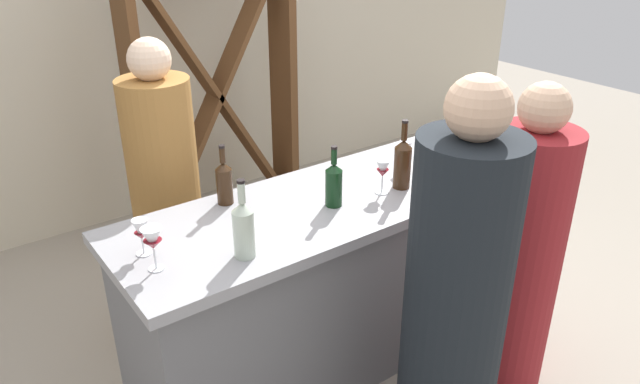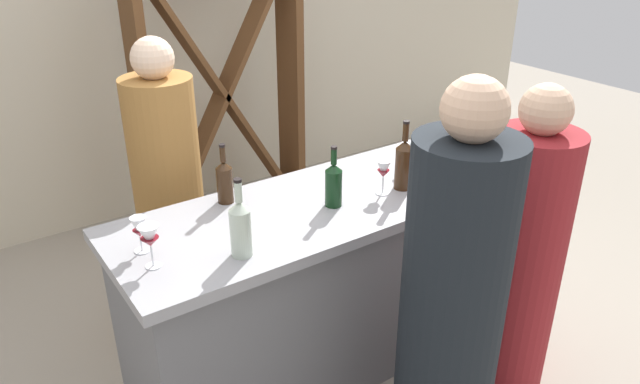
# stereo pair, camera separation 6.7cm
# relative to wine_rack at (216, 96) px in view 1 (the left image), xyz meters

# --- Properties ---
(ground_plane) EXTENTS (12.00, 12.00, 0.00)m
(ground_plane) POSITION_rel_wine_rack_xyz_m (-0.33, -1.65, -0.96)
(ground_plane) COLOR #9E9384
(back_wall) EXTENTS (8.00, 0.10, 2.80)m
(back_wall) POSITION_rel_wine_rack_xyz_m (-0.33, 0.55, 0.44)
(back_wall) COLOR beige
(back_wall) RESTS_ON ground
(bar_counter) EXTENTS (1.92, 0.71, 0.92)m
(bar_counter) POSITION_rel_wine_rack_xyz_m (-0.33, -1.65, -0.49)
(bar_counter) COLOR slate
(bar_counter) RESTS_ON ground
(wine_rack) EXTENTS (1.16, 0.28, 1.91)m
(wine_rack) POSITION_rel_wine_rack_xyz_m (0.00, 0.00, 0.00)
(wine_rack) COLOR brown
(wine_rack) RESTS_ON ground
(wine_bottle_leftmost_clear_pale) EXTENTS (0.08, 0.08, 0.32)m
(wine_bottle_leftmost_clear_pale) POSITION_rel_wine_rack_xyz_m (-0.84, -1.85, 0.08)
(wine_bottle_leftmost_clear_pale) COLOR #B7C6B2
(wine_bottle_leftmost_clear_pale) RESTS_ON bar_counter
(wine_bottle_second_left_amber_brown) EXTENTS (0.07, 0.07, 0.28)m
(wine_bottle_second_left_amber_brown) POSITION_rel_wine_rack_xyz_m (-0.68, -1.41, 0.07)
(wine_bottle_second_left_amber_brown) COLOR #331E0F
(wine_bottle_second_left_amber_brown) RESTS_ON bar_counter
(wine_bottle_center_dark_green) EXTENTS (0.08, 0.08, 0.28)m
(wine_bottle_center_dark_green) POSITION_rel_wine_rack_xyz_m (-0.30, -1.71, 0.07)
(wine_bottle_center_dark_green) COLOR black
(wine_bottle_center_dark_green) RESTS_ON bar_counter
(wine_bottle_second_right_amber_brown) EXTENTS (0.08, 0.08, 0.34)m
(wine_bottle_second_right_amber_brown) POSITION_rel_wine_rack_xyz_m (0.07, -1.75, 0.09)
(wine_bottle_second_right_amber_brown) COLOR #331E0F
(wine_bottle_second_right_amber_brown) RESTS_ON bar_counter
(wine_glass_near_left) EXTENTS (0.07, 0.07, 0.16)m
(wine_glass_near_left) POSITION_rel_wine_rack_xyz_m (-0.04, -1.74, 0.07)
(wine_glass_near_left) COLOR white
(wine_glass_near_left) RESTS_ON bar_counter
(wine_glass_near_center) EXTENTS (0.08, 0.08, 0.17)m
(wine_glass_near_center) POSITION_rel_wine_rack_xyz_m (-1.15, -1.74, 0.08)
(wine_glass_near_center) COLOR white
(wine_glass_near_center) RESTS_ON bar_counter
(wine_glass_near_right) EXTENTS (0.06, 0.06, 0.15)m
(wine_glass_near_right) POSITION_rel_wine_rack_xyz_m (-1.14, -1.61, 0.06)
(wine_glass_near_right) COLOR white
(wine_glass_near_right) RESTS_ON bar_counter
(wine_glass_far_left) EXTENTS (0.07, 0.07, 0.15)m
(wine_glass_far_left) POSITION_rel_wine_rack_xyz_m (0.25, -1.59, 0.06)
(wine_glass_far_left) COLOR white
(wine_glass_far_left) RESTS_ON bar_counter
(water_pitcher) EXTENTS (0.10, 0.10, 0.21)m
(water_pitcher) POSITION_rel_wine_rack_xyz_m (0.37, -1.73, 0.07)
(water_pitcher) COLOR silver
(water_pitcher) RESTS_ON bar_counter
(person_left_guest) EXTENTS (0.46, 0.46, 1.66)m
(person_left_guest) POSITION_rel_wine_rack_xyz_m (-0.25, -2.41, -0.20)
(person_left_guest) COLOR black
(person_left_guest) RESTS_ON ground
(person_center_guest) EXTENTS (0.39, 0.39, 1.50)m
(person_center_guest) POSITION_rel_wine_rack_xyz_m (0.34, -2.27, -0.27)
(person_center_guest) COLOR maroon
(person_center_guest) RESTS_ON ground
(person_right_guest) EXTENTS (0.45, 0.45, 1.59)m
(person_right_guest) POSITION_rel_wine_rack_xyz_m (-0.78, -0.92, -0.22)
(person_right_guest) COLOR #9E6B33
(person_right_guest) RESTS_ON ground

